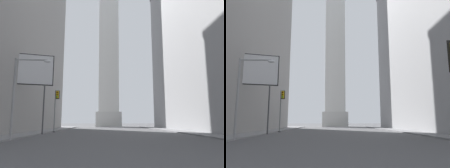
% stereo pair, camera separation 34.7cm
% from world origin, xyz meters
% --- Properties ---
extents(sidewalk_left, '(5.00, 81.11, 0.15)m').
position_xyz_m(sidewalk_left, '(-11.61, 24.33, 0.07)').
color(sidewalk_left, slate).
rests_on(sidewalk_left, ground_plane).
extents(sidewalk_right, '(5.00, 81.11, 0.15)m').
position_xyz_m(sidewalk_right, '(11.61, 24.33, 0.07)').
color(sidewalk_right, slate).
rests_on(sidewalk_right, ground_plane).
extents(obelisk, '(7.79, 7.79, 58.81)m').
position_xyz_m(obelisk, '(0.00, 67.59, 28.28)').
color(obelisk, silver).
rests_on(obelisk, ground_plane).
extents(traffic_light_mid_left, '(0.78, 0.50, 6.41)m').
position_xyz_m(traffic_light_mid_left, '(-8.76, 32.33, 4.21)').
color(traffic_light_mid_left, slate).
rests_on(traffic_light_mid_left, ground_plane).
extents(street_lamp, '(3.20, 0.36, 7.19)m').
position_xyz_m(street_lamp, '(-8.59, 17.43, 4.51)').
color(street_lamp, gray).
rests_on(street_lamp, ground_plane).
extents(billboard_sign, '(6.27, 1.84, 10.27)m').
position_xyz_m(billboard_sign, '(-11.13, 25.98, 8.01)').
color(billboard_sign, '#3F3F42').
rests_on(billboard_sign, ground_plane).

